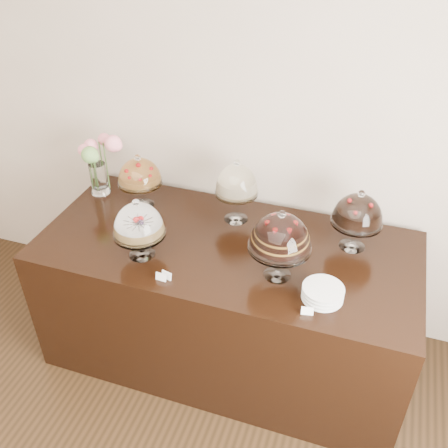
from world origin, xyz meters
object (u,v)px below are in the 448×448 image
(cake_stand_dark_choco, at_px, (358,212))
(plate_stack, at_px, (323,293))
(display_counter, at_px, (227,301))
(cake_stand_cheesecake, at_px, (237,182))
(cake_stand_choco_layer, at_px, (280,235))
(cake_stand_sugar_sponge, at_px, (138,222))
(flower_vase, at_px, (98,160))
(cake_stand_fruit_tart, at_px, (139,174))

(cake_stand_dark_choco, relative_size, plate_stack, 1.84)
(display_counter, relative_size, cake_stand_cheesecake, 5.33)
(display_counter, bearing_deg, cake_stand_choco_layer, -25.92)
(cake_stand_sugar_sponge, bearing_deg, display_counter, 29.35)
(display_counter, height_order, plate_stack, plate_stack)
(cake_stand_sugar_sponge, height_order, cake_stand_dark_choco, cake_stand_dark_choco)
(display_counter, relative_size, cake_stand_dark_choco, 5.87)
(plate_stack, bearing_deg, cake_stand_sugar_sponge, 178.18)
(cake_stand_choco_layer, distance_m, flower_vase, 1.38)
(cake_stand_sugar_sponge, distance_m, plate_stack, 1.04)
(cake_stand_choco_layer, height_order, cake_stand_dark_choco, cake_stand_choco_layer)
(display_counter, xyz_separation_m, cake_stand_sugar_sponge, (-0.42, -0.24, 0.67))
(plate_stack, bearing_deg, cake_stand_fruit_tart, 158.07)
(cake_stand_choco_layer, bearing_deg, cake_stand_fruit_tart, 158.17)
(cake_stand_cheesecake, xyz_separation_m, cake_stand_dark_choco, (0.72, -0.05, -0.03))
(cake_stand_dark_choco, bearing_deg, plate_stack, -100.48)
(cake_stand_sugar_sponge, relative_size, flower_vase, 0.87)
(display_counter, distance_m, cake_stand_cheesecake, 0.76)
(cake_stand_cheesecake, bearing_deg, flower_vase, 179.43)
(cake_stand_choco_layer, relative_size, plate_stack, 2.03)
(cake_stand_fruit_tart, height_order, flower_vase, flower_vase)
(cake_stand_choco_layer, relative_size, flower_vase, 0.98)
(cake_stand_fruit_tart, bearing_deg, cake_stand_sugar_sponge, -64.13)
(cake_stand_cheesecake, bearing_deg, cake_stand_fruit_tart, -176.60)
(flower_vase, distance_m, plate_stack, 1.67)
(display_counter, bearing_deg, plate_stack, -24.38)
(cake_stand_cheesecake, bearing_deg, cake_stand_sugar_sponge, -127.89)
(display_counter, distance_m, cake_stand_choco_layer, 0.81)
(flower_vase, bearing_deg, display_counter, -16.09)
(display_counter, distance_m, flower_vase, 1.23)
(cake_stand_choco_layer, relative_size, cake_stand_dark_choco, 1.10)
(cake_stand_cheesecake, bearing_deg, plate_stack, -40.77)
(cake_stand_sugar_sponge, height_order, cake_stand_cheesecake, cake_stand_cheesecake)
(cake_stand_dark_choco, distance_m, plate_stack, 0.54)
(flower_vase, relative_size, plate_stack, 2.07)
(cake_stand_dark_choco, bearing_deg, cake_stand_choco_layer, -132.25)
(cake_stand_fruit_tart, relative_size, flower_vase, 0.85)
(display_counter, relative_size, cake_stand_sugar_sponge, 5.97)
(cake_stand_fruit_tart, height_order, plate_stack, cake_stand_fruit_tart)
(cake_stand_sugar_sponge, relative_size, cake_stand_fruit_tart, 1.02)
(cake_stand_choco_layer, relative_size, cake_stand_fruit_tart, 1.14)
(cake_stand_cheesecake, relative_size, plate_stack, 2.02)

